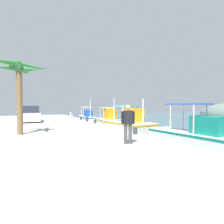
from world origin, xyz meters
TOP-DOWN VIEW (x-y plane):
  - quay_pier at (0.00, -5.00)m, footprint 36.00×10.00m
  - fishing_boat_nearest at (-12.91, 2.46)m, footprint 5.64×2.04m
  - fishing_boat_second at (-6.66, 3.14)m, footprint 5.09×2.20m
  - fishing_boat_third at (-0.05, 2.05)m, footprint 5.22×2.81m
  - fishing_boat_fourth at (6.41, 2.64)m, footprint 6.07×2.22m
  - pelican at (-7.14, -1.28)m, footprint 0.96×0.57m
  - fisherman_standing at (6.84, -2.15)m, footprint 0.38×0.54m
  - parked_car at (-6.39, -5.59)m, footprint 4.12×1.92m
  - mooring_bollard_nearest at (-6.16, -0.45)m, footprint 0.23×0.23m
  - mooring_bollard_second at (-4.00, -0.45)m, footprint 0.25×0.25m
  - mooring_bollard_third at (-1.74, -0.45)m, footprint 0.25×0.25m
  - mooring_bollard_fourth at (4.78, -0.45)m, footprint 0.26×0.26m
  - palm_tree at (1.98, -6.36)m, footprint 3.08×2.93m

SIDE VIEW (x-z plane):
  - quay_pier at x=0.00m, z-range 0.00..0.80m
  - fishing_boat_nearest at x=-12.91m, z-range -1.06..2.19m
  - fishing_boat_second at x=-6.66m, z-range -0.96..2.23m
  - fishing_boat_fourth at x=6.41m, z-range -0.94..2.26m
  - fishing_boat_third at x=-0.05m, z-range -0.73..2.20m
  - mooring_bollard_third at x=-1.74m, z-range 0.80..1.15m
  - mooring_bollard_nearest at x=-6.16m, z-range 0.80..1.18m
  - mooring_bollard_fourth at x=4.78m, z-range 0.80..1.18m
  - mooring_bollard_second at x=-4.00m, z-range 0.80..1.23m
  - pelican at x=-7.14m, z-range 0.79..1.61m
  - parked_car at x=-6.39m, z-range 0.73..2.30m
  - fisherman_standing at x=6.84m, z-range 0.88..2.56m
  - palm_tree at x=1.98m, z-range 2.20..6.36m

